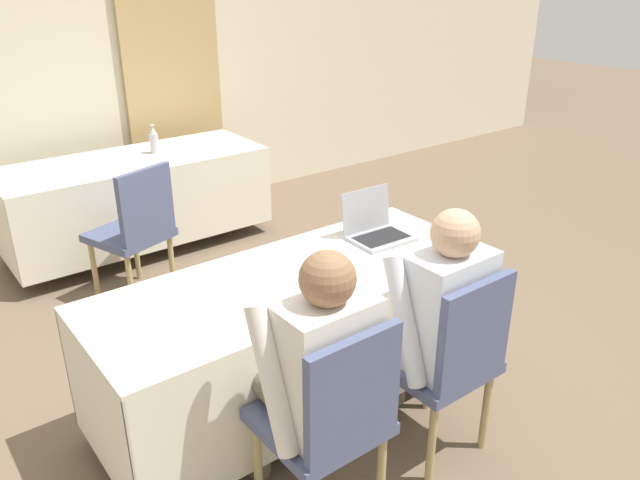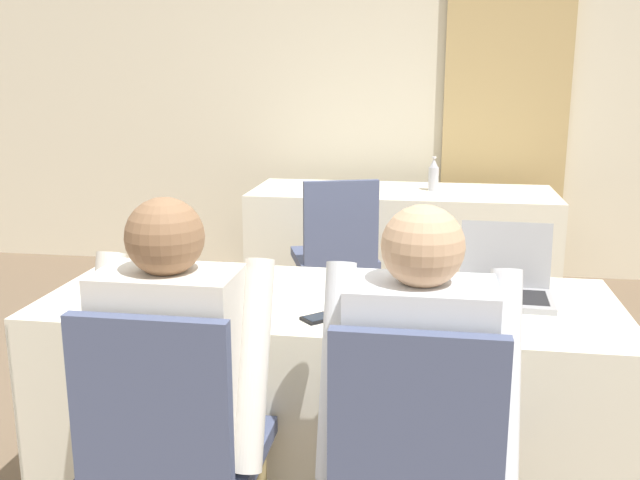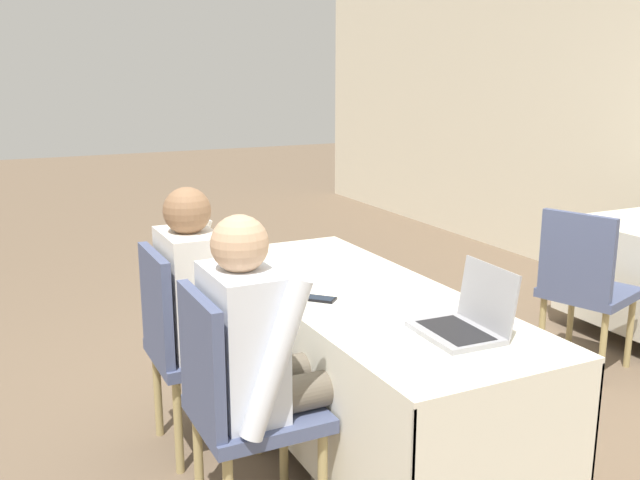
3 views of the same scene
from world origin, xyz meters
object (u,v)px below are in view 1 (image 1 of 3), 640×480
chair_near_left (331,417)px  person_white_shirt (433,315)px  laptop (377,230)px  person_checkered_shirt (314,368)px  cell_phone (324,291)px  water_bottle (154,140)px  chair_near_right (448,357)px  chair_far_spare (136,227)px

chair_near_left → person_white_shirt: bearing=-170.8°
laptop → person_checkered_shirt: 1.14m
cell_phone → person_checkered_shirt: (-0.33, -0.37, -0.06)m
water_bottle → chair_near_left: size_ratio=0.24×
person_white_shirt → laptop: bearing=-112.3°
water_bottle → chair_near_right: water_bottle is taller
chair_near_right → chair_near_left: bearing=0.0°
person_checkered_shirt → laptop: bearing=-143.8°
water_bottle → chair_far_spare: bearing=-122.1°
chair_near_right → person_white_shirt: 0.19m
water_bottle → chair_far_spare: water_bottle is taller
water_bottle → person_checkered_shirt: 2.99m
chair_near_left → chair_far_spare: bearing=-93.7°
water_bottle → person_checkered_shirt: bearing=-102.8°
chair_far_spare → person_white_shirt: person_white_shirt is taller
person_checkered_shirt → chair_near_left: bearing=90.0°
laptop → person_white_shirt: 0.73m
cell_phone → person_white_shirt: (0.31, -0.37, -0.06)m
chair_near_left → person_checkered_shirt: 0.19m
laptop → person_checkered_shirt: (-0.91, -0.67, -0.10)m
chair_far_spare → person_white_shirt: (0.50, -2.08, 0.16)m
cell_phone → water_bottle: size_ratio=0.67×
laptop → person_checkered_shirt: person_checkered_shirt is taller
person_checkered_shirt → chair_far_spare: bearing=-93.9°
chair_near_right → chair_far_spare: bearing=-77.1°
chair_far_spare → person_checkered_shirt: person_checkered_shirt is taller
laptop → water_bottle: size_ratio=1.45×
person_white_shirt → chair_far_spare: bearing=-76.5°
laptop → chair_near_left: laptop is taller
laptop → chair_near_right: laptop is taller
cell_phone → person_checkered_shirt: 0.50m
chair_far_spare → person_checkered_shirt: size_ratio=0.78×
laptop → water_bottle: bearing=98.7°
laptop → cell_phone: laptop is taller
laptop → chair_near_left: size_ratio=0.35×
laptop → chair_near_right: bearing=-107.3°
laptop → person_white_shirt: bearing=-110.1°
cell_phone → person_white_shirt: 0.48m
water_bottle → chair_near_left: bearing=-102.3°
person_white_shirt → chair_near_right: bearing=90.0°
chair_near_right → chair_far_spare: (-0.50, 2.18, 0.00)m
laptop → chair_near_right: size_ratio=0.35×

